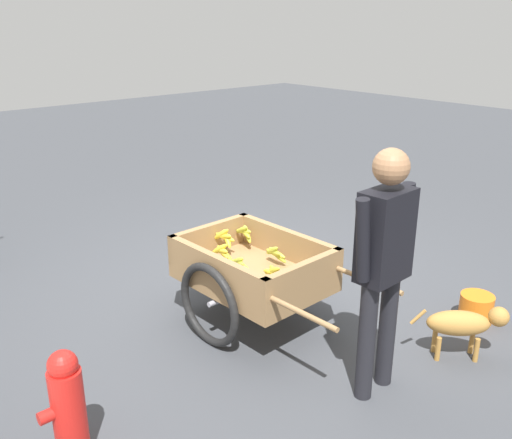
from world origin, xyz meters
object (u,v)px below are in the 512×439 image
object	(u,v)px
fire_hydrant	(68,406)
plastic_bucket	(476,308)
fruit_cart	(253,273)
dog	(464,323)
vendor_person	(384,254)

from	to	relation	value
fire_hydrant	plastic_bucket	xyz separation A→B (m)	(-0.72, -3.04, -0.22)
fruit_cart	dog	bearing A→B (deg)	-149.11
dog	plastic_bucket	xyz separation A→B (m)	(0.18, -0.55, -0.16)
fruit_cart	vendor_person	bearing A→B (deg)	-178.26
dog	plastic_bucket	size ratio (longest dim) A/B	1.94
vendor_person	dog	world-z (taller)	vendor_person
fire_hydrant	plastic_bucket	distance (m)	3.13
vendor_person	fire_hydrant	bearing A→B (deg)	67.35
fire_hydrant	plastic_bucket	world-z (taller)	fire_hydrant
vendor_person	dog	bearing A→B (deg)	-103.62
fruit_cart	vendor_person	size ratio (longest dim) A/B	1.05
fruit_cart	plastic_bucket	distance (m)	1.80
dog	fruit_cart	bearing A→B (deg)	30.89
fruit_cart	fire_hydrant	world-z (taller)	fruit_cart
fruit_cart	plastic_bucket	bearing A→B (deg)	-130.37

